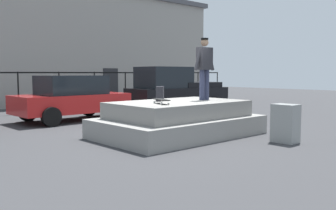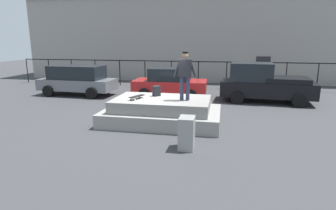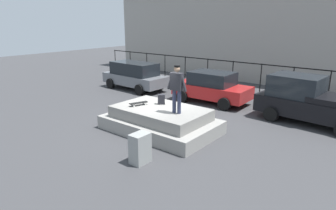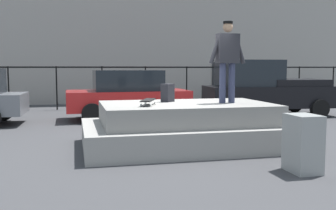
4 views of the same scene
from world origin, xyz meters
TOP-DOWN VIEW (x-y plane):
  - ground_plane at (0.00, 0.00)m, footprint 60.00×60.00m
  - concrete_ledge at (0.30, -0.45)m, footprint 4.43×2.75m
  - skateboarder at (1.20, -0.57)m, footprint 0.86×0.26m
  - skateboard at (-0.59, -0.74)m, footprint 0.45×0.79m
  - backpack at (-0.01, -0.02)m, footprint 0.34×0.34m
  - car_grey_hatchback_near at (-5.73, 4.13)m, footprint 4.42×2.10m
  - car_red_sedan_mid at (-0.32, 4.51)m, footprint 4.07×2.13m
  - car_black_pickup_far at (4.63, 4.30)m, footprint 4.73×2.36m
  - utility_box at (1.60, -2.95)m, footprint 0.44×0.60m
  - fence_row at (-0.00, 8.07)m, footprint 24.06×0.06m
  - warehouse_building at (0.00, 14.10)m, footprint 27.17×7.48m

SIDE VIEW (x-z plane):
  - ground_plane at x=0.00m, z-range 0.00..0.00m
  - concrete_ledge at x=0.30m, z-range -0.05..0.91m
  - utility_box at x=1.60m, z-range 0.00..0.96m
  - car_red_sedan_mid at x=-0.32m, z-range 0.02..1.66m
  - car_grey_hatchback_near at x=-5.73m, z-range 0.05..1.76m
  - car_black_pickup_far at x=4.63m, z-range -0.02..1.97m
  - skateboard at x=-0.59m, z-range 1.00..1.12m
  - backpack at x=-0.01m, z-range 0.96..1.36m
  - fence_row at x=0.00m, z-range 0.33..2.12m
  - skateboarder at x=1.20m, z-range 1.10..2.87m
  - warehouse_building at x=0.00m, z-range 0.01..6.67m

